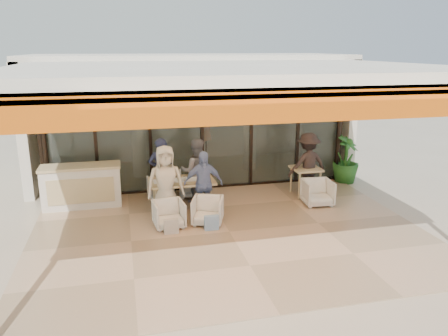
% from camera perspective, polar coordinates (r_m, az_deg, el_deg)
% --- Properties ---
extents(ground, '(70.00, 70.00, 0.00)m').
position_cam_1_polar(ground, '(9.17, 0.70, -8.46)').
color(ground, '#C6B293').
rests_on(ground, ground).
extents(terrace_floor, '(8.00, 6.00, 0.01)m').
position_cam_1_polar(terrace_floor, '(9.16, 0.70, -8.43)').
color(terrace_floor, tan).
rests_on(terrace_floor, ground).
extents(terrace_structure, '(8.00, 6.00, 3.40)m').
position_cam_1_polar(terrace_structure, '(8.13, 1.24, 12.17)').
color(terrace_structure, silver).
rests_on(terrace_structure, ground).
extents(glass_storefront, '(8.08, 0.10, 3.20)m').
position_cam_1_polar(glass_storefront, '(11.51, -2.91, 4.85)').
color(glass_storefront, '#9EADA3').
rests_on(glass_storefront, ground).
extents(interior_block, '(9.05, 3.62, 3.52)m').
position_cam_1_polar(interior_block, '(13.68, -4.72, 9.19)').
color(interior_block, silver).
rests_on(interior_block, ground).
extents(host_counter, '(1.85, 0.65, 1.04)m').
position_cam_1_polar(host_counter, '(10.94, -18.08, -2.24)').
color(host_counter, silver).
rests_on(host_counter, ground).
extents(dining_table, '(1.50, 0.90, 0.93)m').
position_cam_1_polar(dining_table, '(10.21, -5.57, -1.87)').
color(dining_table, '#DFC688').
rests_on(dining_table, ground).
extents(chair_far_left, '(0.65, 0.62, 0.63)m').
position_cam_1_polar(chair_far_left, '(11.18, -8.30, -2.42)').
color(chair_far_left, white).
rests_on(chair_far_left, ground).
extents(chair_far_right, '(0.80, 0.76, 0.73)m').
position_cam_1_polar(chair_far_right, '(11.26, -4.05, -1.88)').
color(chair_far_right, white).
rests_on(chair_far_right, ground).
extents(chair_near_left, '(0.68, 0.65, 0.64)m').
position_cam_1_polar(chair_near_left, '(9.39, -7.21, -5.87)').
color(chair_near_left, white).
rests_on(chair_near_left, ground).
extents(chair_near_right, '(0.80, 0.77, 0.66)m').
position_cam_1_polar(chair_near_right, '(9.50, -2.15, -5.44)').
color(chair_near_right, white).
rests_on(chair_near_right, ground).
extents(diner_navy, '(0.66, 0.49, 1.67)m').
position_cam_1_polar(diner_navy, '(10.55, -8.16, -0.53)').
color(diner_navy, '#171934').
rests_on(diner_navy, ground).
extents(diner_grey, '(0.85, 0.70, 1.61)m').
position_cam_1_polar(diner_grey, '(10.66, -3.65, -0.41)').
color(diner_grey, slate).
rests_on(diner_grey, ground).
extents(diner_cream, '(0.83, 0.56, 1.68)m').
position_cam_1_polar(diner_cream, '(9.69, -7.65, -1.95)').
color(diner_cream, beige).
rests_on(diner_cream, ground).
extents(diner_periwinkle, '(0.90, 0.40, 1.51)m').
position_cam_1_polar(diner_periwinkle, '(9.82, -2.75, -2.09)').
color(diner_periwinkle, '#6881AE').
rests_on(diner_periwinkle, ground).
extents(tote_bag_cream, '(0.30, 0.10, 0.34)m').
position_cam_1_polar(tote_bag_cream, '(9.08, -6.90, -7.66)').
color(tote_bag_cream, silver).
rests_on(tote_bag_cream, ground).
extents(tote_bag_blue, '(0.30, 0.10, 0.34)m').
position_cam_1_polar(tote_bag_blue, '(9.20, -1.65, -7.23)').
color(tote_bag_blue, '#99BFD8').
rests_on(tote_bag_blue, ground).
extents(side_table, '(0.70, 0.70, 0.74)m').
position_cam_1_polar(side_table, '(11.40, 10.63, -0.46)').
color(side_table, '#DFC688').
rests_on(side_table, ground).
extents(side_chair, '(0.73, 0.69, 0.69)m').
position_cam_1_polar(side_chair, '(10.84, 12.14, -3.00)').
color(side_chair, white).
rests_on(side_chair, ground).
extents(standing_woman, '(1.13, 0.75, 1.63)m').
position_cam_1_polar(standing_woman, '(11.43, 10.87, 0.50)').
color(standing_woman, black).
rests_on(standing_woman, ground).
extents(potted_palm, '(1.07, 1.07, 1.35)m').
position_cam_1_polar(potted_palm, '(12.79, 15.63, 1.14)').
color(potted_palm, '#1E5919').
rests_on(potted_palm, ground).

